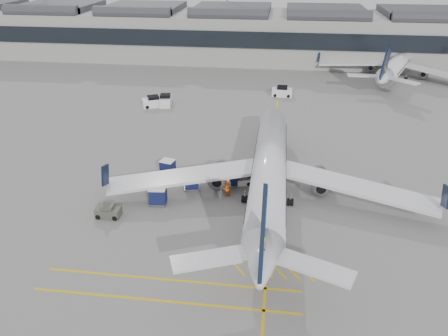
# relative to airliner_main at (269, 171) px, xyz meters

# --- Properties ---
(ground) EXTENTS (220.00, 220.00, 0.00)m
(ground) POSITION_rel_airliner_main_xyz_m (-9.62, -5.22, -3.09)
(ground) COLOR gray
(ground) RESTS_ON ground
(terminal) EXTENTS (200.00, 20.45, 12.40)m
(terminal) POSITION_rel_airliner_main_xyz_m (-9.62, 66.70, 3.05)
(terminal) COLOR #9E9E99
(terminal) RESTS_ON ground
(apron_markings) EXTENTS (0.25, 60.00, 0.01)m
(apron_markings) POSITION_rel_airliner_main_xyz_m (0.38, 4.78, -3.09)
(apron_markings) COLOR gold
(apron_markings) RESTS_ON ground
(airliner_main) EXTENTS (36.22, 39.54, 10.52)m
(airliner_main) POSITION_rel_airliner_main_xyz_m (0.00, 0.00, 0.00)
(airliner_main) COLOR silver
(airliner_main) RESTS_ON ground
(airliner_far) EXTENTS (31.21, 34.50, 9.74)m
(airliner_far) POSITION_rel_airliner_main_xyz_m (25.38, 53.51, -0.23)
(airliner_far) COLOR silver
(airliner_far) RESTS_ON ground
(belt_loader) EXTENTS (5.31, 2.78, 2.10)m
(belt_loader) POSITION_rel_airliner_main_xyz_m (-4.15, 2.19, -2.48)
(belt_loader) COLOR silver
(belt_loader) RESTS_ON ground
(baggage_cart_a) EXTENTS (2.08, 1.90, 1.81)m
(baggage_cart_a) POSITION_rel_airliner_main_xyz_m (-4.29, 1.95, -2.12)
(baggage_cart_a) COLOR gray
(baggage_cart_a) RESTS_ON ground
(baggage_cart_b) EXTENTS (2.04, 1.81, 1.84)m
(baggage_cart_b) POSITION_rel_airliner_main_xyz_m (-12.55, 3.68, -2.11)
(baggage_cart_b) COLOR gray
(baggage_cart_b) RESTS_ON ground
(baggage_cart_c) EXTENTS (2.06, 1.82, 1.87)m
(baggage_cart_c) POSITION_rel_airliner_main_xyz_m (-8.91, 0.38, -2.09)
(baggage_cart_c) COLOR gray
(baggage_cart_c) RESTS_ON ground
(baggage_cart_d) EXTENTS (2.08, 1.77, 2.05)m
(baggage_cart_d) POSITION_rel_airliner_main_xyz_m (-11.89, -3.38, -2.00)
(baggage_cart_d) COLOR gray
(baggage_cart_d) RESTS_ON ground
(ramp_agent_a) EXTENTS (0.80, 0.68, 1.86)m
(ramp_agent_a) POSITION_rel_airliner_main_xyz_m (-3.88, 3.13, -2.16)
(ramp_agent_a) COLOR #F45E0C
(ramp_agent_a) RESTS_ON ground
(ramp_agent_b) EXTENTS (1.14, 1.07, 1.88)m
(ramp_agent_b) POSITION_rel_airliner_main_xyz_m (-4.66, -0.75, -2.15)
(ramp_agent_b) COLOR #FF610D
(ramp_agent_b) RESTS_ON ground
(pushback_tug) EXTENTS (2.52, 1.57, 1.40)m
(pushback_tug) POSITION_rel_airliner_main_xyz_m (-16.40, -6.49, -2.47)
(pushback_tug) COLOR #484C40
(pushback_tug) RESTS_ON ground
(safety_cone_nose) EXTENTS (0.34, 0.34, 0.48)m
(safety_cone_nose) POSITION_rel_airliner_main_xyz_m (-0.77, 19.73, -2.85)
(safety_cone_nose) COLOR #F24C0A
(safety_cone_nose) RESTS_ON ground
(safety_cone_engine) EXTENTS (0.33, 0.33, 0.46)m
(safety_cone_engine) POSITION_rel_airliner_main_xyz_m (1.56, -2.38, -2.86)
(safety_cone_engine) COLOR #F24C0A
(safety_cone_engine) RESTS_ON ground
(service_van_left) EXTENTS (4.24, 3.34, 1.95)m
(service_van_left) POSITION_rel_airliner_main_xyz_m (-21.18, 28.06, -2.22)
(service_van_left) COLOR white
(service_van_left) RESTS_ON ground
(service_van_mid) EXTENTS (2.45, 4.08, 1.98)m
(service_van_mid) POSITION_rel_airliner_main_xyz_m (-19.24, 29.15, -2.21)
(service_van_mid) COLOR white
(service_van_mid) RESTS_ON ground
(service_van_right) EXTENTS (3.79, 1.99, 1.92)m
(service_van_right) POSITION_rel_airliner_main_xyz_m (1.17, 37.06, -2.23)
(service_van_right) COLOR white
(service_van_right) RESTS_ON ground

